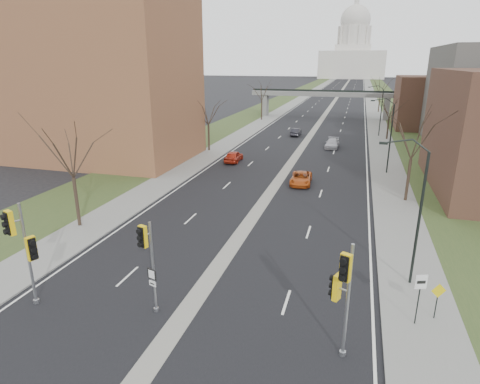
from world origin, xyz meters
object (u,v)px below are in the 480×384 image
at_px(signal_pole_left, 23,242).
at_px(signal_pole_right, 342,285).
at_px(car_right_mid, 332,143).
at_px(warning_sign, 438,296).
at_px(signal_pole_median, 148,253).
at_px(car_left_far, 296,132).
at_px(speed_limit_sign, 420,290).
at_px(car_right_near, 301,178).
at_px(car_left_near, 234,156).

height_order(signal_pole_left, signal_pole_right, signal_pole_left).
height_order(signal_pole_right, car_right_mid, signal_pole_right).
height_order(signal_pole_left, warning_sign, signal_pole_left).
distance_m(signal_pole_left, signal_pole_median, 6.64).
height_order(signal_pole_left, car_left_far, signal_pole_left).
bearing_deg(speed_limit_sign, signal_pole_median, 171.80).
height_order(speed_limit_sign, car_left_far, speed_limit_sign).
xyz_separation_m(signal_pole_right, car_right_mid, (-3.43, 46.95, -2.97)).
bearing_deg(car_right_near, car_left_far, 96.51).
xyz_separation_m(signal_pole_right, car_left_far, (-10.39, 55.92, -2.98)).
bearing_deg(car_right_mid, warning_sign, -78.08).
bearing_deg(signal_pole_right, signal_pole_median, -159.72).
bearing_deg(signal_pole_median, car_right_near, 97.99).
relative_size(signal_pole_left, signal_pole_median, 1.14).
bearing_deg(warning_sign, signal_pole_left, 172.07).
bearing_deg(signal_pole_right, car_left_far, 123.96).
height_order(signal_pole_left, car_left_near, signal_pole_left).
distance_m(car_right_near, car_right_mid, 20.66).
relative_size(signal_pole_median, car_right_mid, 1.09).
distance_m(signal_pole_median, car_right_near, 26.36).
bearing_deg(car_right_near, signal_pole_left, -114.92).
xyz_separation_m(speed_limit_sign, car_left_near, (-19.05, 30.67, -1.29)).
distance_m(signal_pole_median, car_right_mid, 46.92).
distance_m(speed_limit_sign, car_left_far, 54.42).
bearing_deg(signal_pole_right, warning_sign, 64.72).
bearing_deg(signal_pole_median, signal_pole_right, 14.18).
bearing_deg(car_right_near, car_left_near, 139.46).
bearing_deg(speed_limit_sign, car_right_near, 91.17).
height_order(car_left_near, car_right_mid, car_left_near).
relative_size(warning_sign, car_left_far, 0.49).
bearing_deg(car_right_mid, car_right_near, -94.14).
distance_m(signal_pole_right, warning_sign, 6.63).
bearing_deg(car_left_near, signal_pole_right, 113.15).
relative_size(signal_pole_median, car_right_near, 1.10).
xyz_separation_m(car_left_near, car_right_mid, (11.94, 12.92, -0.06)).
height_order(signal_pole_median, warning_sign, signal_pole_median).
xyz_separation_m(signal_pole_left, car_right_near, (10.78, 27.05, -3.21)).
xyz_separation_m(speed_limit_sign, car_right_near, (-9.03, 23.02, -1.38)).
xyz_separation_m(speed_limit_sign, warning_sign, (1.01, 0.76, -0.60)).
height_order(signal_pole_left, car_right_mid, signal_pole_left).
height_order(signal_pole_right, car_right_near, signal_pole_right).
relative_size(signal_pole_left, car_right_near, 1.26).
xyz_separation_m(warning_sign, car_left_far, (-15.09, 51.79, -0.76)).
distance_m(speed_limit_sign, warning_sign, 1.40).
bearing_deg(signal_pole_left, car_right_mid, 96.64).
relative_size(signal_pole_left, car_right_mid, 1.25).
relative_size(signal_pole_right, warning_sign, 2.76).
distance_m(warning_sign, car_left_far, 53.95).
relative_size(signal_pole_median, signal_pole_right, 0.92).
relative_size(signal_pole_right, car_right_near, 1.19).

